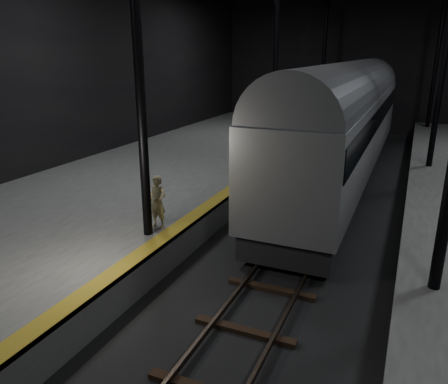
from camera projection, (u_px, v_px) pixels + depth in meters
The scene contains 6 objects.
ground at pixel (307, 236), 15.11m from camera, with size 44.00×44.00×0.00m, color black.
platform_left at pixel (126, 195), 17.81m from camera, with size 9.00×43.80×1.00m, color #4C4C4A.
tactile_strip at pixel (221, 196), 16.04m from camera, with size 0.50×43.80×0.01m, color olive.
track at pixel (307, 234), 15.09m from camera, with size 2.40×43.00×0.24m.
train at pixel (346, 119), 20.23m from camera, with size 3.10×20.70×5.53m.
woman at pixel (158, 202), 13.02m from camera, with size 0.58×0.38×1.60m, color tan.
Camera 1 is at (2.94, -13.90, 6.09)m, focal length 35.00 mm.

